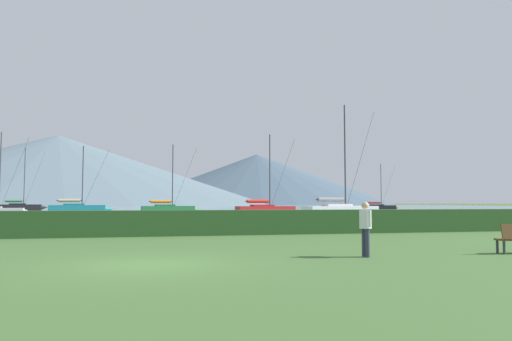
{
  "coord_description": "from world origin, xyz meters",
  "views": [
    {
      "loc": [
        -0.03,
        -12.93,
        1.64
      ],
      "look_at": [
        12.95,
        44.2,
        5.54
      ],
      "focal_mm": 33.49,
      "sensor_mm": 36.0,
      "label": 1
    }
  ],
  "objects_px": {
    "sailboat_slip_10": "(341,210)",
    "sailboat_slip_11": "(379,207)",
    "sailboat_slip_6": "(169,209)",
    "sailboat_slip_8": "(78,208)",
    "sailboat_slip_5": "(266,210)",
    "sailboat_slip_3": "(21,207)",
    "person_standing_walker": "(365,224)"
  },
  "relations": [
    {
      "from": "sailboat_slip_8",
      "to": "sailboat_slip_6",
      "type": "bearing_deg",
      "value": -35.62
    },
    {
      "from": "sailboat_slip_6",
      "to": "sailboat_slip_11",
      "type": "bearing_deg",
      "value": 20.08
    },
    {
      "from": "sailboat_slip_5",
      "to": "sailboat_slip_10",
      "type": "xyz_separation_m",
      "value": [
        5.57,
        -10.68,
        0.07
      ]
    },
    {
      "from": "sailboat_slip_3",
      "to": "sailboat_slip_10",
      "type": "bearing_deg",
      "value": -59.61
    },
    {
      "from": "sailboat_slip_10",
      "to": "sailboat_slip_11",
      "type": "xyz_separation_m",
      "value": [
        25.53,
        40.91,
        -0.14
      ]
    },
    {
      "from": "sailboat_slip_3",
      "to": "sailboat_slip_6",
      "type": "bearing_deg",
      "value": -60.54
    },
    {
      "from": "sailboat_slip_3",
      "to": "sailboat_slip_5",
      "type": "bearing_deg",
      "value": -57.16
    },
    {
      "from": "sailboat_slip_3",
      "to": "sailboat_slip_6",
      "type": "relative_size",
      "value": 1.27
    },
    {
      "from": "sailboat_slip_6",
      "to": "sailboat_slip_11",
      "type": "height_order",
      "value": "sailboat_slip_6"
    },
    {
      "from": "sailboat_slip_8",
      "to": "sailboat_slip_10",
      "type": "bearing_deg",
      "value": -48.96
    },
    {
      "from": "sailboat_slip_3",
      "to": "person_standing_walker",
      "type": "bearing_deg",
      "value": -79.89
    },
    {
      "from": "sailboat_slip_8",
      "to": "person_standing_walker",
      "type": "xyz_separation_m",
      "value": [
        16.37,
        -61.07,
        0.23
      ]
    },
    {
      "from": "person_standing_walker",
      "to": "sailboat_slip_6",
      "type": "bearing_deg",
      "value": 87.65
    },
    {
      "from": "sailboat_slip_10",
      "to": "sailboat_slip_11",
      "type": "distance_m",
      "value": 48.22
    },
    {
      "from": "sailboat_slip_3",
      "to": "sailboat_slip_10",
      "type": "distance_m",
      "value": 69.87
    },
    {
      "from": "sailboat_slip_11",
      "to": "sailboat_slip_3",
      "type": "bearing_deg",
      "value": 172.9
    },
    {
      "from": "sailboat_slip_5",
      "to": "sailboat_slip_8",
      "type": "bearing_deg",
      "value": 141.04
    },
    {
      "from": "sailboat_slip_10",
      "to": "person_standing_walker",
      "type": "distance_m",
      "value": 36.95
    },
    {
      "from": "sailboat_slip_6",
      "to": "sailboat_slip_11",
      "type": "relative_size",
      "value": 1.03
    },
    {
      "from": "sailboat_slip_6",
      "to": "sailboat_slip_10",
      "type": "relative_size",
      "value": 0.8
    },
    {
      "from": "sailboat_slip_11",
      "to": "sailboat_slip_6",
      "type": "bearing_deg",
      "value": -150.3
    },
    {
      "from": "sailboat_slip_8",
      "to": "sailboat_slip_11",
      "type": "relative_size",
      "value": 1.06
    },
    {
      "from": "sailboat_slip_6",
      "to": "sailboat_slip_10",
      "type": "xyz_separation_m",
      "value": [
        17.24,
        -19.84,
        0.08
      ]
    },
    {
      "from": "sailboat_slip_5",
      "to": "sailboat_slip_6",
      "type": "distance_m",
      "value": 14.83
    },
    {
      "from": "sailboat_slip_10",
      "to": "sailboat_slip_8",
      "type": "bearing_deg",
      "value": 131.39
    },
    {
      "from": "sailboat_slip_5",
      "to": "person_standing_walker",
      "type": "relative_size",
      "value": 6.21
    },
    {
      "from": "sailboat_slip_10",
      "to": "person_standing_walker",
      "type": "relative_size",
      "value": 7.37
    },
    {
      "from": "sailboat_slip_6",
      "to": "sailboat_slip_11",
      "type": "xyz_separation_m",
      "value": [
        42.77,
        21.07,
        -0.06
      ]
    },
    {
      "from": "sailboat_slip_8",
      "to": "sailboat_slip_5",
      "type": "bearing_deg",
      "value": -40.56
    },
    {
      "from": "sailboat_slip_3",
      "to": "sailboat_slip_11",
      "type": "bearing_deg",
      "value": -19.63
    },
    {
      "from": "sailboat_slip_10",
      "to": "sailboat_slip_11",
      "type": "relative_size",
      "value": 1.29
    },
    {
      "from": "sailboat_slip_10",
      "to": "sailboat_slip_11",
      "type": "bearing_deg",
      "value": 51.09
    }
  ]
}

